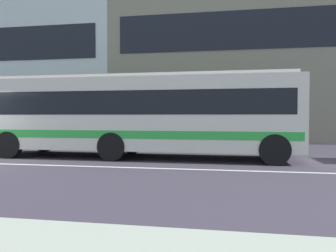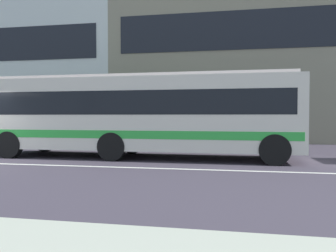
% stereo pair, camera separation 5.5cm
% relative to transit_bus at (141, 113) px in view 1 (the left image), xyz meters
% --- Properties ---
extents(hedge_row_far, '(22.43, 1.10, 1.15)m').
position_rel_transit_bus_xyz_m(hedge_row_far, '(-8.14, 3.89, -1.12)').
color(hedge_row_far, '#23461D').
rests_on(hedge_row_far, ground_plane).
extents(apartment_block_left, '(18.86, 8.55, 10.72)m').
position_rel_transit_bus_xyz_m(apartment_block_left, '(-13.49, 11.59, 3.67)').
color(apartment_block_left, silver).
rests_on(apartment_block_left, ground_plane).
extents(apartment_block_right, '(20.78, 8.55, 11.14)m').
position_rel_transit_bus_xyz_m(apartment_block_right, '(6.33, 11.59, 3.88)').
color(apartment_block_right, gray).
rests_on(apartment_block_right, ground_plane).
extents(transit_bus, '(11.56, 2.84, 3.07)m').
position_rel_transit_bus_xyz_m(transit_bus, '(0.00, 0.00, 0.00)').
color(transit_bus, beige).
rests_on(transit_bus, ground_plane).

